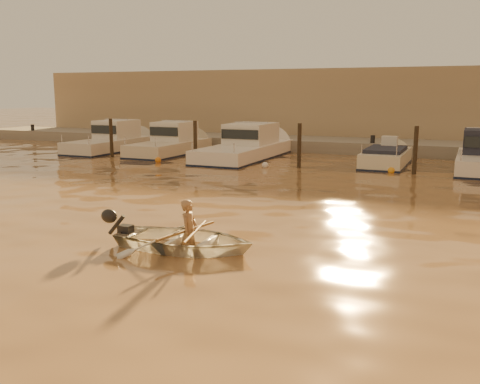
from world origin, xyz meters
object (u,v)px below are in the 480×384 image
at_px(moored_boat_0, 111,140).
at_px(moored_boat_3, 386,161).
at_px(dinghy, 185,240).
at_px(moored_boat_1, 169,143).
at_px(person, 189,232).
at_px(waterfront_building, 362,107).
at_px(moored_boat_2, 245,146).

height_order(moored_boat_0, moored_boat_3, moored_boat_0).
xyz_separation_m(dinghy, moored_boat_3, (1.98, 15.48, 0.02)).
bearing_deg(moored_boat_1, person, -57.80).
distance_m(moored_boat_0, moored_boat_3, 15.55).
height_order(moored_boat_0, waterfront_building, waterfront_building).
height_order(moored_boat_3, waterfront_building, waterfront_building).
height_order(dinghy, moored_boat_2, moored_boat_2).
height_order(dinghy, waterfront_building, waterfront_building).
bearing_deg(person, waterfront_building, -0.63).
xyz_separation_m(dinghy, person, (0.10, 0.01, 0.20)).
distance_m(dinghy, person, 0.22).
distance_m(dinghy, moored_boat_1, 18.24).
bearing_deg(moored_boat_1, moored_boat_3, 0.00).
xyz_separation_m(person, moored_boat_2, (-5.22, 15.47, 0.22)).
xyz_separation_m(person, moored_boat_0, (-13.67, 15.47, 0.22)).
xyz_separation_m(moored_boat_1, moored_boat_2, (4.52, 0.00, 0.00)).
bearing_deg(moored_boat_0, person, -48.54).
bearing_deg(dinghy, moored_boat_0, 37.48).
relative_size(moored_boat_1, waterfront_building, 0.15).
height_order(dinghy, moored_boat_3, moored_boat_3).
xyz_separation_m(person, moored_boat_3, (1.88, 15.47, -0.18)).
bearing_deg(moored_boat_2, moored_boat_1, 180.00).
xyz_separation_m(moored_boat_0, waterfront_building, (12.22, 11.00, 1.77)).
xyz_separation_m(moored_boat_3, waterfront_building, (-3.33, 11.00, 2.17)).
xyz_separation_m(person, moored_boat_1, (-9.74, 15.47, 0.22)).
distance_m(moored_boat_1, waterfront_building, 13.89).
height_order(moored_boat_2, moored_boat_3, moored_boat_2).
bearing_deg(dinghy, waterfront_building, -0.84).
xyz_separation_m(dinghy, moored_boat_0, (-13.57, 15.48, 0.42)).
relative_size(person, moored_boat_2, 0.16).
height_order(moored_boat_0, moored_boat_2, same).
xyz_separation_m(dinghy, waterfront_building, (-1.35, 26.48, 2.20)).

